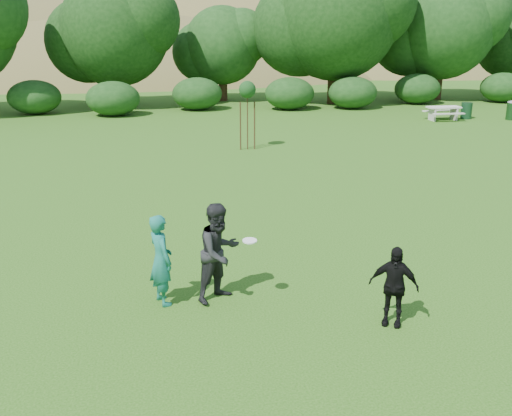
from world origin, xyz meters
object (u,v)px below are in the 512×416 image
(trash_can_near, at_px, (466,111))
(sapling, at_px, (247,91))
(player_black, at_px, (394,286))
(trash_can_lidded, at_px, (512,110))
(player_grey, at_px, (219,252))
(picnic_table, at_px, (443,111))
(player_teal, at_px, (161,260))

(trash_can_near, relative_size, sapling, 0.32)
(player_black, height_order, sapling, sapling)
(trash_can_near, distance_m, sapling, 14.89)
(player_black, xyz_separation_m, trash_can_lidded, (15.91, 20.19, -0.18))
(player_grey, xyz_separation_m, trash_can_near, (16.44, 19.47, -0.51))
(sapling, xyz_separation_m, trash_can_lidded, (15.82, 5.12, -1.88))
(player_black, distance_m, picnic_table, 23.96)
(player_teal, bearing_deg, trash_can_lidded, -68.26)
(player_black, bearing_deg, player_grey, -178.10)
(player_teal, distance_m, trash_can_lidded, 27.20)
(player_teal, distance_m, sapling, 14.17)
(sapling, relative_size, trash_can_lidded, 2.71)
(player_black, bearing_deg, player_teal, -171.58)
(trash_can_lidded, bearing_deg, player_teal, -136.77)
(picnic_table, bearing_deg, player_teal, -129.82)
(player_grey, distance_m, picnic_table, 24.28)
(player_black, distance_m, sapling, 15.17)
(trash_can_near, xyz_separation_m, picnic_table, (-1.56, -0.29, 0.07))
(player_teal, bearing_deg, player_grey, -113.66)
(player_teal, bearing_deg, player_black, -133.27)
(player_grey, relative_size, trash_can_near, 2.12)
(sapling, bearing_deg, picnic_table, 25.23)
(player_black, xyz_separation_m, sapling, (0.09, 15.07, 1.69))
(trash_can_near, bearing_deg, player_teal, -132.04)
(player_black, distance_m, trash_can_lidded, 25.70)
(player_black, relative_size, picnic_table, 0.81)
(sapling, relative_size, picnic_table, 1.58)
(trash_can_lidded, bearing_deg, picnic_table, 172.36)
(player_teal, relative_size, picnic_table, 0.97)
(trash_can_near, relative_size, trash_can_lidded, 0.86)
(player_black, relative_size, trash_can_near, 1.61)
(trash_can_near, height_order, picnic_table, trash_can_near)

